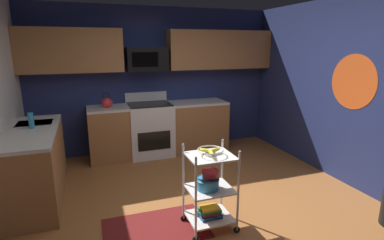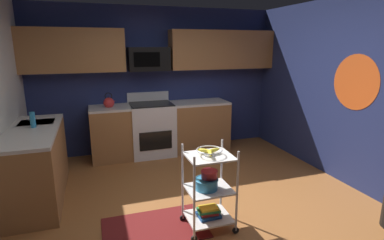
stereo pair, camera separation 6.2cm
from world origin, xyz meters
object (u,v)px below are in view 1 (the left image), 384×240
at_px(book_stack, 209,212).
at_px(dish_soap_bottle, 31,120).
at_px(kettle, 107,103).
at_px(microwave, 147,59).
at_px(rolling_cart, 210,189).
at_px(fruit_bowl, 210,151).
at_px(oven_range, 150,129).
at_px(mixing_bowl_small, 210,174).
at_px(mixing_bowl_large, 207,183).

height_order(book_stack, dish_soap_bottle, dish_soap_bottle).
bearing_deg(kettle, microwave, 8.64).
relative_size(rolling_cart, fruit_bowl, 3.36).
relative_size(oven_range, fruit_bowl, 4.04).
relative_size(fruit_bowl, dish_soap_bottle, 1.36).
height_order(fruit_bowl, kettle, kettle).
xyz_separation_m(oven_range, mixing_bowl_small, (0.14, -2.45, 0.14)).
bearing_deg(book_stack, oven_range, 92.97).
bearing_deg(mixing_bowl_small, dish_soap_bottle, 142.78).
xyz_separation_m(mixing_bowl_small, dish_soap_bottle, (-1.84, 1.40, 0.40)).
bearing_deg(book_stack, mixing_bowl_large, 180.00).
bearing_deg(book_stack, dish_soap_bottle, 142.40).
relative_size(microwave, mixing_bowl_small, 3.85).
height_order(microwave, mixing_bowl_large, microwave).
distance_m(oven_range, kettle, 0.88).
distance_m(rolling_cart, fruit_bowl, 0.42).
relative_size(rolling_cart, dish_soap_bottle, 4.57).
bearing_deg(rolling_cart, book_stack, -97.13).
bearing_deg(fruit_bowl, mixing_bowl_large, -180.00).
height_order(kettle, dish_soap_bottle, kettle).
xyz_separation_m(mixing_bowl_large, dish_soap_bottle, (-1.80, 1.41, 0.50)).
xyz_separation_m(book_stack, dish_soap_bottle, (-1.83, 1.41, 0.84)).
bearing_deg(oven_range, book_stack, -87.03).
height_order(mixing_bowl_large, dish_soap_bottle, dish_soap_bottle).
xyz_separation_m(mixing_bowl_large, kettle, (-0.81, 2.46, 0.48)).
relative_size(microwave, book_stack, 2.81).
bearing_deg(mixing_bowl_small, kettle, 109.19).
bearing_deg(dish_soap_bottle, oven_range, 31.63).
bearing_deg(fruit_bowl, mixing_bowl_small, 57.28).
bearing_deg(fruit_bowl, oven_range, 92.97).
bearing_deg(mixing_bowl_large, book_stack, -0.00).
xyz_separation_m(oven_range, kettle, (-0.71, -0.00, 0.52)).
distance_m(book_stack, dish_soap_bottle, 2.46).
xyz_separation_m(microwave, rolling_cart, (0.13, -2.57, -1.25)).
relative_size(oven_range, mixing_bowl_small, 6.04).
xyz_separation_m(microwave, fruit_bowl, (0.13, -2.57, -0.82)).
bearing_deg(microwave, book_stack, -87.14).
relative_size(book_stack, dish_soap_bottle, 1.25).
relative_size(microwave, fruit_bowl, 2.57).
relative_size(oven_range, mixing_bowl_large, 4.37).
distance_m(microwave, dish_soap_bottle, 2.17).
xyz_separation_m(mixing_bowl_small, book_stack, (-0.01, -0.01, -0.44)).
xyz_separation_m(fruit_bowl, dish_soap_bottle, (-1.83, 1.41, 0.14)).
distance_m(rolling_cart, book_stack, 0.27).
bearing_deg(dish_soap_bottle, rolling_cart, -37.60).
height_order(fruit_bowl, book_stack, fruit_bowl).
bearing_deg(dish_soap_bottle, fruit_bowl, -37.60).
height_order(rolling_cart, mixing_bowl_large, rolling_cart).
distance_m(microwave, fruit_bowl, 2.70).
bearing_deg(fruit_bowl, kettle, 108.92).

